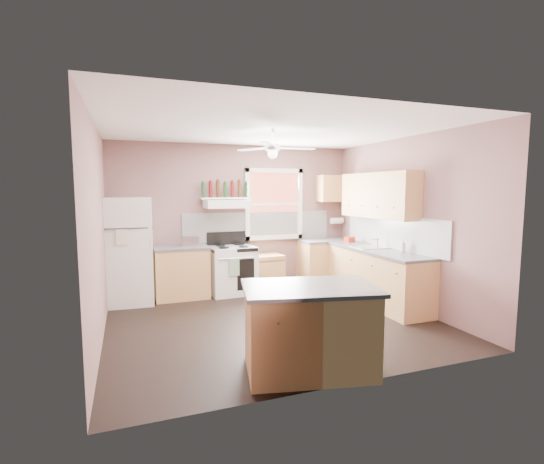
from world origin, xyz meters
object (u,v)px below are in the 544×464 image
object	(u,v)px
island	(309,331)
toaster	(191,241)
stove	(232,270)
refrigerator	(129,251)
cart	(265,272)

from	to	relation	value
island	toaster	bearing A→B (deg)	114.44
stove	toaster	bearing A→B (deg)	178.75
toaster	stove	bearing A→B (deg)	14.70
refrigerator	cart	xyz separation A→B (m)	(2.37, 0.05, -0.54)
refrigerator	stove	world-z (taller)	refrigerator
toaster	cart	xyz separation A→B (m)	(1.37, 0.06, -0.66)
toaster	stove	distance (m)	0.92
toaster	stove	world-z (taller)	toaster
refrigerator	island	bearing A→B (deg)	-58.52
refrigerator	stove	bearing A→B (deg)	4.05
refrigerator	stove	size ratio (longest dim) A/B	2.03
refrigerator	toaster	size ratio (longest dim) A/B	6.25
refrigerator	toaster	world-z (taller)	refrigerator
stove	island	world-z (taller)	same
refrigerator	cart	size ratio (longest dim) A/B	2.64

